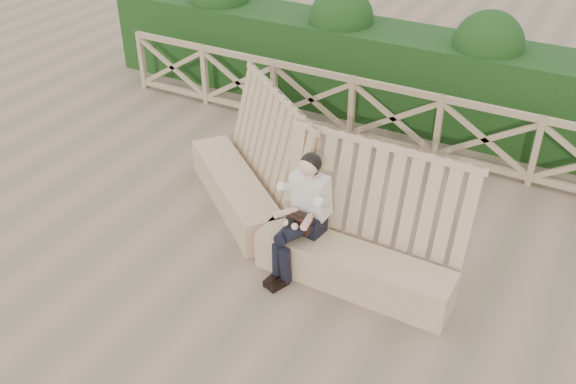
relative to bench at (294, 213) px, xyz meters
The scene contains 5 objects.
ground 0.81m from the bench, 72.27° to the right, with size 60.00×60.00×0.00m, color brown.
bench is the anchor object (origin of this frame).
woman 0.67m from the bench, 49.74° to the right, with size 0.48×0.94×1.52m.
guardrail 2.85m from the bench, 85.71° to the left, with size 10.10×0.09×1.10m.
hedge 4.05m from the bench, 86.98° to the left, with size 12.00×1.20×1.50m, color black.
Camera 1 is at (2.92, -5.14, 5.03)m, focal length 40.00 mm.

